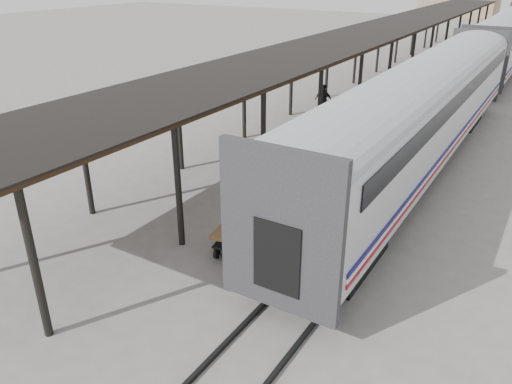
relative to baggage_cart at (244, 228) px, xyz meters
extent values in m
plane|color=slate|center=(-0.40, 1.06, -0.65)|extent=(160.00, 160.00, 0.00)
cube|color=silver|center=(2.80, 9.06, 1.95)|extent=(3.00, 24.00, 2.90)
cube|color=#28282B|center=(2.80, -2.84, 1.95)|extent=(3.04, 0.22, 3.50)
cube|color=black|center=(1.28, 9.06, 2.85)|extent=(0.04, 22.08, 0.65)
cube|color=black|center=(2.80, 9.06, 0.25)|extent=(2.55, 23.04, 0.50)
cube|color=silver|center=(2.80, 35.06, 1.95)|extent=(3.00, 24.00, 2.90)
cube|color=#28282B|center=(2.80, 23.16, 1.95)|extent=(3.04, 0.22, 3.50)
cube|color=black|center=(1.28, 35.06, 2.85)|extent=(0.04, 22.08, 0.65)
cube|color=black|center=(2.80, 35.06, 0.25)|extent=(2.55, 23.04, 0.50)
cube|color=black|center=(1.55, 0.56, 1.50)|extent=(0.50, 1.70, 2.00)
imported|color=white|center=(1.55, 0.56, 1.36)|extent=(0.72, 0.89, 1.72)
cube|color=olive|center=(1.15, 0.41, 0.75)|extent=(0.57, 0.25, 0.42)
cube|color=#422B19|center=(-3.80, 25.06, 3.35)|extent=(4.60, 64.00, 0.18)
cube|color=black|center=(-3.80, 25.06, 3.47)|extent=(4.90, 64.30, 0.06)
cylinder|color=black|center=(-5.85, 25.06, 1.35)|extent=(0.20, 0.20, 4.00)
cylinder|color=black|center=(-5.85, 56.06, 1.35)|extent=(0.20, 0.20, 4.00)
cylinder|color=black|center=(-1.75, -5.94, 1.35)|extent=(0.20, 0.20, 4.00)
cylinder|color=black|center=(-1.75, 25.06, 1.35)|extent=(0.20, 0.20, 4.00)
cylinder|color=black|center=(-1.75, 56.06, 1.35)|extent=(0.20, 0.20, 4.00)
cube|color=black|center=(2.08, 35.06, -0.59)|extent=(0.10, 150.00, 0.12)
cube|color=black|center=(3.52, 35.06, -0.59)|extent=(0.10, 150.00, 0.12)
cube|color=brown|center=(0.00, 0.00, 0.15)|extent=(1.65, 2.58, 0.12)
cube|color=black|center=(0.00, 0.00, -0.20)|extent=(1.54, 2.47, 0.06)
cylinder|color=black|center=(-0.32, -1.02, -0.45)|extent=(0.15, 0.41, 0.40)
cylinder|color=black|center=(0.66, -0.85, -0.45)|extent=(0.15, 0.41, 0.40)
cylinder|color=black|center=(-0.66, 0.85, -0.45)|extent=(0.15, 0.41, 0.40)
cylinder|color=black|center=(0.32, 1.02, -0.45)|extent=(0.15, 0.41, 0.40)
cube|color=#3B3B3D|center=(-0.32, 0.55, 0.33)|extent=(0.81, 0.64, 0.24)
cube|color=olive|center=(0.18, 0.71, 0.32)|extent=(0.62, 0.45, 0.21)
cube|color=black|center=(-0.26, -0.04, 0.34)|extent=(0.68, 0.50, 0.26)
cube|color=#404429|center=(0.28, 0.13, 0.30)|extent=(0.50, 0.38, 0.17)
cube|color=#4B371E|center=(-0.25, 0.51, 0.53)|extent=(0.60, 0.47, 0.21)
cube|color=olive|center=(-0.29, 0.04, 0.56)|extent=(0.61, 0.50, 0.21)
cube|color=maroon|center=(-2.75, 14.77, -0.14)|extent=(1.34, 1.62, 0.84)
cube|color=maroon|center=(-2.90, 15.11, 0.42)|extent=(0.95, 0.84, 0.33)
cylinder|color=black|center=(-2.88, 14.15, -0.48)|extent=(0.24, 0.35, 0.34)
cylinder|color=black|center=(-2.20, 14.46, -0.48)|extent=(0.24, 0.35, 0.34)
cylinder|color=black|center=(-3.30, 15.08, -0.48)|extent=(0.24, 0.35, 0.34)
cylinder|color=black|center=(-2.62, 15.39, -0.48)|extent=(0.24, 0.35, 0.34)
imported|color=navy|center=(0.25, -0.65, 1.16)|extent=(0.54, 0.75, 1.90)
imported|color=black|center=(-4.11, 14.83, 0.27)|extent=(1.09, 0.48, 1.84)
camera|label=1|loc=(7.44, -11.39, 7.45)|focal=35.00mm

